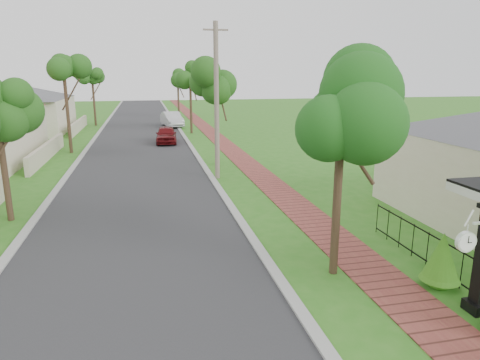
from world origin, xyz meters
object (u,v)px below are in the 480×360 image
object	(u,v)px
parked_car_white	(172,119)
near_tree	(342,111)
utility_pole	(217,102)
station_clock	(468,240)
parked_car_red	(166,135)

from	to	relation	value
parked_car_white	near_tree	bearing A→B (deg)	-95.39
parked_car_white	utility_pole	distance (m)	22.65
parked_car_white	utility_pole	bearing A→B (deg)	-96.80
parked_car_white	station_clock	bearing A→B (deg)	-93.36
parked_car_white	utility_pole	world-z (taller)	utility_pole
near_tree	station_clock	distance (m)	4.03
utility_pole	station_clock	size ratio (longest dim) A/B	7.13
parked_car_white	utility_pole	size ratio (longest dim) A/B	0.58
parked_car_white	parked_car_red	bearing A→B (deg)	-105.05
parked_car_red	near_tree	distance (m)	23.79
parked_car_red	near_tree	world-z (taller)	near_tree
near_tree	station_clock	xyz separation A→B (m)	(1.49, -2.90, -2.37)
parked_car_red	utility_pole	world-z (taller)	utility_pole
utility_pole	station_clock	xyz separation A→B (m)	(2.74, -14.16, -1.91)
parked_car_white	station_clock	size ratio (longest dim) A/B	4.16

